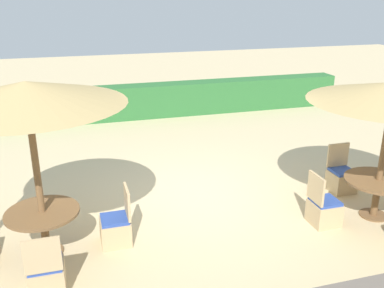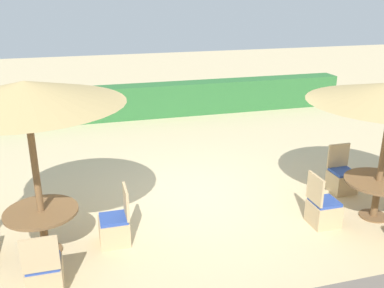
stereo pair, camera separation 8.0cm
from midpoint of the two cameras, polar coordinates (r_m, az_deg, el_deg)
ground_plane at (r=8.32m, az=0.88°, el=-7.20°), size 40.00×40.00×0.00m
hedge_row at (r=13.52m, az=-6.39°, el=5.72°), size 13.00×0.70×1.02m
parasol_front_left at (r=6.16m, az=-21.58°, el=6.23°), size 2.69×2.69×2.65m
round_table_front_left at (r=6.83m, az=-19.55°, el=-9.53°), size 1.08×1.08×0.71m
patio_chair_front_left_east at (r=6.95m, az=-10.38°, el=-10.95°), size 0.46×0.46×0.93m
patio_chair_front_left_south at (r=6.17m, az=-19.18°, el=-16.20°), size 0.46×0.46×0.93m
round_table_front_right at (r=8.10m, az=23.27°, el=-5.24°), size 1.15×1.15×0.71m
patio_chair_front_right_north at (r=9.00m, az=19.02°, el=-4.34°), size 0.46×0.46×0.93m
patio_chair_front_right_west at (r=7.67m, az=16.84°, el=-8.40°), size 0.46×0.46×0.93m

